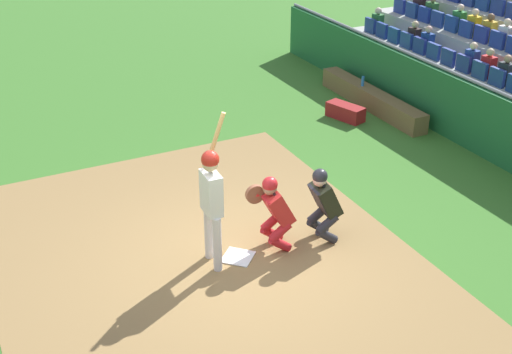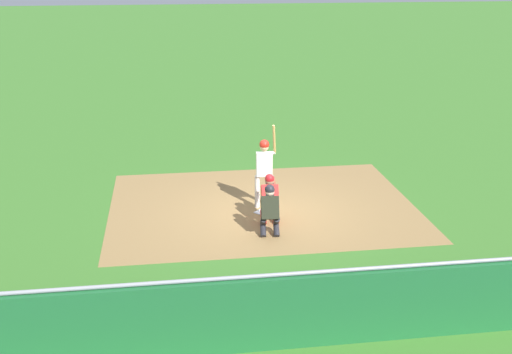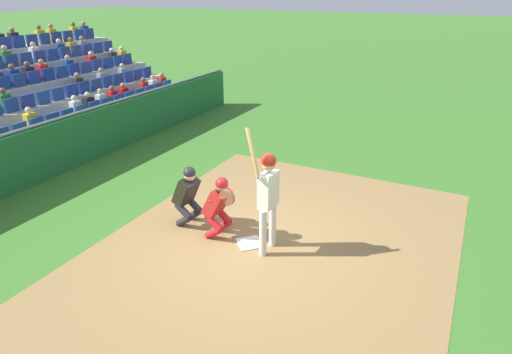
{
  "view_description": "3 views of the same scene",
  "coord_description": "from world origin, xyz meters",
  "views": [
    {
      "loc": [
        -7.87,
        3.61,
        5.91
      ],
      "look_at": [
        0.54,
        -0.58,
        1.01
      ],
      "focal_mm": 47.64,
      "sensor_mm": 36.0,
      "label": 1
    },
    {
      "loc": [
        -2.41,
        -15.1,
        6.32
      ],
      "look_at": [
        -0.32,
        -0.58,
        1.21
      ],
      "focal_mm": 44.15,
      "sensor_mm": 36.0,
      "label": 2
    },
    {
      "loc": [
        6.18,
        3.27,
        4.41
      ],
      "look_at": [
        -0.51,
        -0.13,
        1.14
      ],
      "focal_mm": 30.69,
      "sensor_mm": 36.0,
      "label": 3
    }
  ],
  "objects": [
    {
      "name": "home_plate_umpire",
      "position": [
        -0.11,
        -1.42,
        0.7
      ],
      "size": [
        0.49,
        0.5,
        1.28
      ],
      "color": "#25252B",
      "rests_on": "ground_plane"
    },
    {
      "name": "equipment_duffel_bag",
      "position": [
        3.94,
        -4.52,
        0.17
      ],
      "size": [
        0.95,
        0.61,
        0.33
      ],
      "primitive_type": "cube",
      "rotation": [
        0.0,
        0.0,
        0.31
      ],
      "color": "maroon",
      "rests_on": "ground_plane"
    },
    {
      "name": "ground_plane",
      "position": [
        0.0,
        0.0,
        0.0
      ],
      "size": [
        160.0,
        160.0,
        0.0
      ],
      "primitive_type": "plane",
      "color": "#3A7228"
    },
    {
      "name": "home_plate_marker",
      "position": [
        0.0,
        0.0,
        0.02
      ],
      "size": [
        0.62,
        0.62,
        0.02
      ],
      "primitive_type": "cube",
      "rotation": [
        0.0,
        0.0,
        0.79
      ],
      "color": "white",
      "rests_on": "infield_dirt_patch"
    },
    {
      "name": "catcher_crouching",
      "position": [
        0.03,
        -0.62,
        0.71
      ],
      "size": [
        0.49,
        0.71,
        1.27
      ],
      "color": "red",
      "rests_on": "ground_plane"
    },
    {
      "name": "dugout_bench",
      "position": [
        4.23,
        -5.42,
        0.22
      ],
      "size": [
        3.65,
        0.4,
        0.44
      ],
      "primitive_type": "cube",
      "color": "brown",
      "rests_on": "ground_plane"
    },
    {
      "name": "infield_dirt_patch",
      "position": [
        0.0,
        0.5,
        0.0
      ],
      "size": [
        8.14,
        6.14,
        0.01
      ],
      "primitive_type": "cube",
      "rotation": [
        0.0,
        0.0,
        -0.0
      ],
      "color": "olive",
      "rests_on": "ground_plane"
    },
    {
      "name": "water_bottle_on_bench",
      "position": [
        4.57,
        -5.39,
        0.56
      ],
      "size": [
        0.07,
        0.07,
        0.23
      ],
      "primitive_type": "cylinder",
      "color": "#2A75C4",
      "rests_on": "dugout_bench"
    },
    {
      "name": "batter_at_plate",
      "position": [
        0.05,
        0.38,
        1.18
      ],
      "size": [
        0.56,
        0.47,
        2.34
      ],
      "color": "silver",
      "rests_on": "ground_plane"
    }
  ]
}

